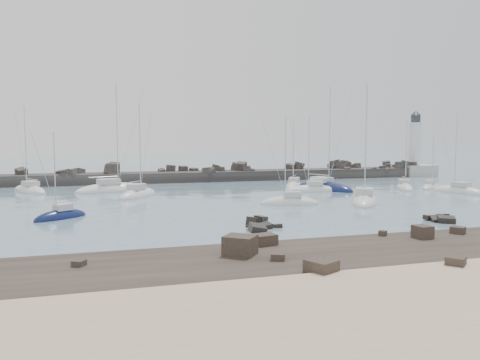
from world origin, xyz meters
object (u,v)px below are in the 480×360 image
at_px(sailboat_5, 290,203).
at_px(sailboat_8, 324,189).
at_px(lighthouse, 414,161).
at_px(sailboat_10, 458,192).
at_px(sailboat_9, 312,191).
at_px(sailboat_4, 112,191).
at_px(sailboat_7, 364,202).
at_px(sailboat_12, 431,188).
at_px(sailboat_13, 404,188).
at_px(sailboat_3, 138,196).
at_px(sailboat_6, 294,187).
at_px(sailboat_1, 29,191).
at_px(sailboat_2, 61,217).

bearing_deg(sailboat_5, sailboat_8, 50.28).
distance_m(lighthouse, sailboat_10, 33.36).
relative_size(lighthouse, sailboat_9, 1.21).
bearing_deg(sailboat_4, sailboat_7, -36.32).
xyz_separation_m(sailboat_9, sailboat_12, (19.97, -1.32, -0.01)).
distance_m(sailboat_12, sailboat_13, 4.73).
bearing_deg(sailboat_3, sailboat_7, -28.38).
bearing_deg(sailboat_13, sailboat_10, -54.58).
bearing_deg(sailboat_5, sailboat_3, 142.64).
height_order(sailboat_6, sailboat_9, sailboat_6).
bearing_deg(sailboat_6, sailboat_10, -34.52).
bearing_deg(sailboat_6, lighthouse, 24.67).
height_order(lighthouse, sailboat_9, lighthouse).
height_order(sailboat_1, sailboat_8, sailboat_8).
relative_size(sailboat_6, sailboat_13, 1.04).
xyz_separation_m(sailboat_1, sailboat_10, (60.34, -18.49, -0.00)).
bearing_deg(sailboat_9, sailboat_8, 32.64).
distance_m(sailboat_1, sailboat_5, 39.32).
bearing_deg(sailboat_12, sailboat_4, 168.64).
bearing_deg(sailboat_1, sailboat_4, -12.14).
bearing_deg(sailboat_8, sailboat_5, -129.72).
relative_size(sailboat_1, sailboat_8, 0.81).
distance_m(lighthouse, sailboat_5, 55.11).
bearing_deg(sailboat_3, sailboat_12, -2.88).
xyz_separation_m(sailboat_4, sailboat_5, (20.15, -20.41, -0.01)).
bearing_deg(sailboat_9, sailboat_3, 177.83).
distance_m(lighthouse, sailboat_12, 27.90).
height_order(sailboat_8, sailboat_9, sailboat_8).
xyz_separation_m(lighthouse, sailboat_3, (-59.96, -21.37, -2.94)).
bearing_deg(sailboat_6, sailboat_8, -54.94).
xyz_separation_m(lighthouse, sailboat_8, (-31.60, -20.50, -2.94)).
relative_size(sailboat_5, sailboat_6, 0.92).
distance_m(sailboat_2, sailboat_9, 37.23).
height_order(sailboat_10, sailboat_12, sailboat_10).
xyz_separation_m(lighthouse, sailboat_5, (-43.05, -34.28, -2.95)).
distance_m(sailboat_2, sailboat_6, 39.93).
relative_size(sailboat_2, sailboat_10, 0.72).
distance_m(sailboat_6, sailboat_12, 21.69).
relative_size(sailboat_12, sailboat_13, 0.85).
bearing_deg(sailboat_7, sailboat_6, 93.11).
bearing_deg(sailboat_9, sailboat_5, -125.70).
bearing_deg(sailboat_9, lighthouse, 32.95).
bearing_deg(sailboat_2, sailboat_6, 32.09).
bearing_deg(sailboat_5, sailboat_2, -173.51).
distance_m(sailboat_1, sailboat_4, 12.05).
bearing_deg(sailboat_13, sailboat_6, 154.51).
bearing_deg(sailboat_13, sailboat_4, 167.78).
bearing_deg(lighthouse, sailboat_5, -141.47).
xyz_separation_m(lighthouse, sailboat_6, (-34.78, -15.98, -2.95)).
distance_m(lighthouse, sailboat_1, 75.89).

